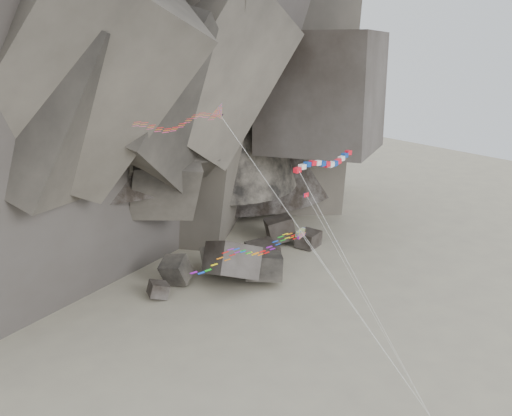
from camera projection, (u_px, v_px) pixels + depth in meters
ground at (306, 412)px, 60.20m from camera, size 260.00×260.00×0.00m
headland at (40, 8)px, 99.91m from camera, size 110.00×70.00×84.00m
boulder_field at (123, 299)px, 79.60m from camera, size 79.14×20.09×10.10m
delta_kite at (175, 123)px, 45.55m from camera, size 23.92×13.75×31.13m
banner_kite at (326, 164)px, 60.44m from camera, size 10.05×16.60×23.95m
parafoil_kite at (246, 251)px, 50.61m from camera, size 21.19×11.53×18.62m
pennant_kite at (335, 247)px, 52.71m from camera, size 9.21×9.52×22.69m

